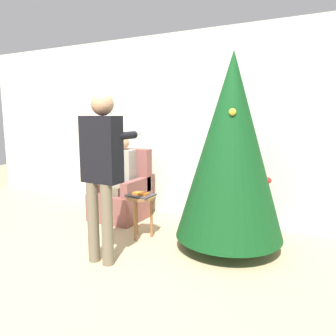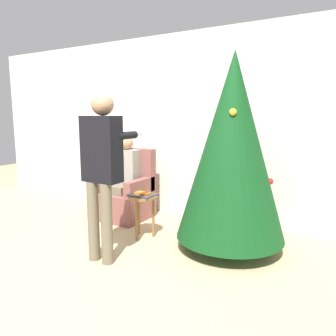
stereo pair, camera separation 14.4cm
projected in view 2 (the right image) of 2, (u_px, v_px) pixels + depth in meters
ground_plane at (73, 272)px, 3.23m from camera, size 14.00×14.00×0.00m
wall_back at (181, 127)px, 4.90m from camera, size 8.00×0.06×2.70m
christmas_tree at (232, 147)px, 3.60m from camera, size 1.22×1.22×2.22m
armchair at (126, 195)px, 4.91m from camera, size 0.72×0.68×1.03m
person_seated at (124, 174)px, 4.83m from camera, size 0.36×0.46×1.22m
person_standing at (102, 162)px, 3.34m from camera, size 0.43×0.57×1.75m
side_stool at (143, 203)px, 4.09m from camera, size 0.37×0.37×0.53m
laptop at (143, 195)px, 4.08m from camera, size 0.31×0.26×0.02m
book at (143, 193)px, 4.07m from camera, size 0.19×0.11×0.02m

